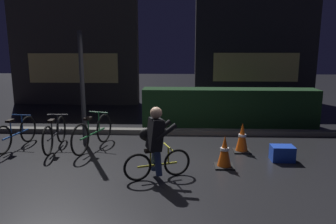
# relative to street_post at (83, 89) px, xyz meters

# --- Properties ---
(ground_plane) EXTENTS (40.00, 40.00, 0.00)m
(ground_plane) POSITION_rel_street_post_xyz_m (1.73, -1.20, -1.28)
(ground_plane) COLOR black
(sidewalk_curb) EXTENTS (12.00, 0.24, 0.12)m
(sidewalk_curb) POSITION_rel_street_post_xyz_m (1.73, 1.00, -1.22)
(sidewalk_curb) COLOR #56544F
(sidewalk_curb) RESTS_ON ground
(hedge_row) EXTENTS (4.80, 0.70, 1.06)m
(hedge_row) POSITION_rel_street_post_xyz_m (3.53, 1.90, -0.75)
(hedge_row) COLOR black
(hedge_row) RESTS_ON ground
(storefront_left) EXTENTS (4.82, 0.54, 3.98)m
(storefront_left) POSITION_rel_street_post_xyz_m (-1.87, 5.30, 0.70)
(storefront_left) COLOR #383330
(storefront_left) RESTS_ON ground
(storefront_right) EXTENTS (4.68, 0.54, 4.56)m
(storefront_right) POSITION_rel_street_post_xyz_m (5.07, 6.00, 0.99)
(storefront_right) COLOR #262328
(storefront_right) RESTS_ON ground
(street_post) EXTENTS (0.10, 0.10, 2.56)m
(street_post) POSITION_rel_street_post_xyz_m (0.00, 0.00, 0.00)
(street_post) COLOR #2D2D33
(street_post) RESTS_ON ground
(parked_bike_leftmost) EXTENTS (0.46, 1.52, 0.70)m
(parked_bike_leftmost) POSITION_rel_street_post_xyz_m (-1.45, -0.30, -0.96)
(parked_bike_leftmost) COLOR black
(parked_bike_leftmost) RESTS_ON ground
(parked_bike_left_mid) EXTENTS (0.46, 1.56, 0.72)m
(parked_bike_left_mid) POSITION_rel_street_post_xyz_m (-0.57, -0.32, -0.95)
(parked_bike_left_mid) COLOR black
(parked_bike_left_mid) RESTS_ON ground
(parked_bike_center_left) EXTENTS (0.54, 1.63, 0.77)m
(parked_bike_center_left) POSITION_rel_street_post_xyz_m (0.27, -0.28, -0.93)
(parked_bike_center_left) COLOR black
(parked_bike_center_left) RESTS_ON ground
(traffic_cone_near) EXTENTS (0.36, 0.36, 0.61)m
(traffic_cone_near) POSITION_rel_street_post_xyz_m (3.01, -1.30, -0.98)
(traffic_cone_near) COLOR black
(traffic_cone_near) RESTS_ON ground
(traffic_cone_far) EXTENTS (0.36, 0.36, 0.63)m
(traffic_cone_far) POSITION_rel_street_post_xyz_m (3.50, -0.38, -0.97)
(traffic_cone_far) COLOR black
(traffic_cone_far) RESTS_ON ground
(blue_crate) EXTENTS (0.44, 0.32, 0.30)m
(blue_crate) POSITION_rel_street_post_xyz_m (4.20, -0.90, -1.13)
(blue_crate) COLOR #193DB7
(blue_crate) RESTS_ON ground
(cyclist) EXTENTS (1.12, 0.53, 1.25)m
(cyclist) POSITION_rel_street_post_xyz_m (1.77, -1.86, -0.65)
(cyclist) COLOR black
(cyclist) RESTS_ON ground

